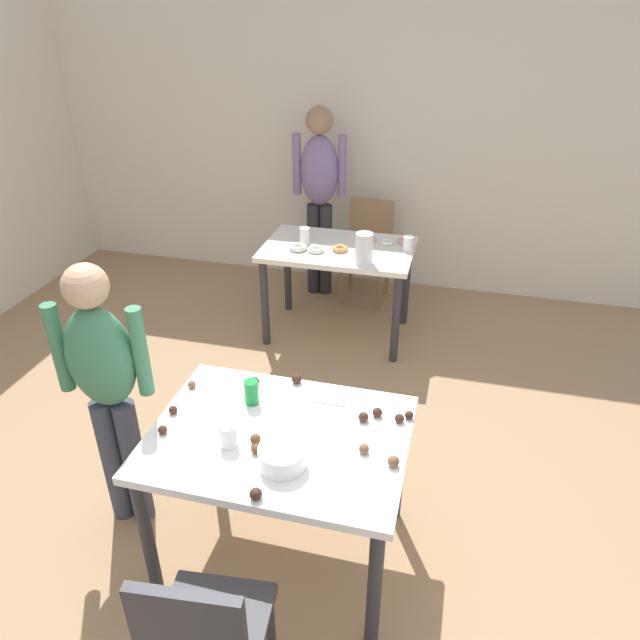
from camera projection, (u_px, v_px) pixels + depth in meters
name	position (u px, v px, depth m)	size (l,w,h in m)	color
ground_plane	(299.00, 545.00, 2.98)	(6.40, 6.40, 0.00)	#9E7A56
wall_back	(401.00, 142.00, 5.04)	(6.40, 0.10, 2.60)	beige
dining_table_near	(280.00, 451.00, 2.64)	(1.13, 0.84, 0.75)	white
dining_table_far	(338.00, 260.00, 4.49)	(1.12, 0.71, 0.75)	silver
chair_near_table	(204.00, 636.00, 2.05)	(0.44, 0.44, 0.87)	#2D2D33
chair_far_table	(368.00, 245.00, 5.14)	(0.42, 0.42, 0.87)	olive
person_girl_near	(106.00, 381.00, 2.73)	(0.46, 0.25, 1.46)	#383D4C
person_adult_far	(319.00, 186.00, 4.96)	(0.45, 0.23, 1.64)	#28282D
mixing_bowl	(282.00, 457.00, 2.40)	(0.20, 0.20, 0.09)	white
soda_can	(251.00, 392.00, 2.75)	(0.07, 0.07, 0.12)	#198438
fork_near	(328.00, 403.00, 2.77)	(0.17, 0.02, 0.01)	silver
cup_near_0	(228.00, 435.00, 2.50)	(0.08, 0.08, 0.11)	white
cake_ball_0	(364.00, 449.00, 2.47)	(0.04, 0.04, 0.04)	brown
cake_ball_1	(363.00, 417.00, 2.65)	(0.05, 0.05, 0.05)	#3D2319
cake_ball_2	(377.00, 412.00, 2.68)	(0.04, 0.04, 0.04)	#3D2319
cake_ball_3	(393.00, 461.00, 2.40)	(0.05, 0.05, 0.05)	brown
cake_ball_4	(254.00, 381.00, 2.89)	(0.05, 0.05, 0.05)	#3D2319
cake_ball_5	(173.00, 410.00, 2.70)	(0.04, 0.04, 0.04)	#3D2319
cake_ball_6	(399.00, 418.00, 2.65)	(0.04, 0.04, 0.04)	#3D2319
cake_ball_7	(192.00, 384.00, 2.88)	(0.04, 0.04, 0.04)	brown
cake_ball_8	(256.00, 449.00, 2.47)	(0.04, 0.04, 0.04)	brown
cake_ball_9	(297.00, 379.00, 2.91)	(0.05, 0.05, 0.05)	#3D2319
cake_ball_10	(163.00, 430.00, 2.58)	(0.04, 0.04, 0.04)	#3D2319
cake_ball_11	(256.00, 494.00, 2.25)	(0.05, 0.05, 0.05)	#3D2319
cake_ball_12	(409.00, 415.00, 2.67)	(0.04, 0.04, 0.04)	#3D2319
cake_ball_13	(255.00, 439.00, 2.52)	(0.05, 0.05, 0.05)	brown
pitcher_far	(364.00, 248.00, 4.13)	(0.13, 0.13, 0.22)	white
cup_far_0	(305.00, 235.00, 4.49)	(0.08, 0.08, 0.12)	white
cup_far_1	(408.00, 243.00, 4.36)	(0.08, 0.08, 0.11)	white
donut_far_0	(316.00, 249.00, 4.35)	(0.12, 0.12, 0.04)	white
donut_far_1	(298.00, 247.00, 4.38)	(0.13, 0.13, 0.04)	white
donut_far_2	(387.00, 242.00, 4.48)	(0.10, 0.10, 0.03)	white
donut_far_3	(405.00, 241.00, 4.49)	(0.12, 0.12, 0.03)	pink
donut_far_4	(369.00, 239.00, 4.53)	(0.12, 0.12, 0.03)	pink
donut_far_5	(340.00, 249.00, 4.36)	(0.12, 0.12, 0.03)	gold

